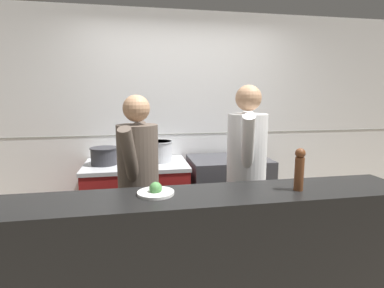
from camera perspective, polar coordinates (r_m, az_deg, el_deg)
name	(u,v)px	position (r m, az deg, el deg)	size (l,w,h in m)	color
wall_back_tiled	(182,122)	(3.69, -1.86, 4.30)	(8.00, 0.06, 2.60)	white
oven_range	(137,202)	(3.44, -10.38, -10.83)	(1.11, 0.71, 0.89)	maroon
prep_counter	(228,196)	(3.59, 6.95, -9.79)	(0.90, 0.65, 0.91)	#38383D
pass_counter	(212,268)	(2.14, 3.87, -22.43)	(2.66, 0.45, 1.01)	black
stock_pot	(104,155)	(3.31, -16.40, -2.11)	(0.29, 0.29, 0.18)	#2D2D33
sauce_pot	(160,151)	(3.33, -6.14, -1.31)	(0.28, 0.28, 0.23)	#B7BABF
mixing_bowl_steel	(239,153)	(3.58, 8.97, -1.67)	(0.27, 0.27, 0.08)	#B7BABF
plated_dish_main	(156,191)	(1.91, -6.92, -8.93)	(0.23, 0.23, 0.08)	white
pepper_mill	(299,168)	(2.06, 19.78, -4.40)	(0.07, 0.07, 0.28)	brown
chef_head_cook	(139,184)	(2.52, -10.14, -7.43)	(0.41, 0.71, 1.63)	black
chef_sous	(246,171)	(2.73, 10.29, -5.07)	(0.44, 0.74, 1.71)	black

